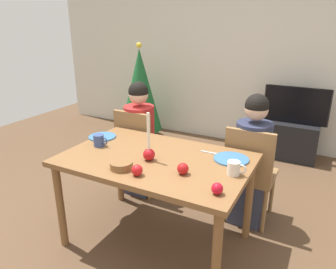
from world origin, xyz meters
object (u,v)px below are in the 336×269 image
person_left_child (140,141)px  christmas_tree (140,90)px  candle_centerpiece (149,151)px  tv (296,105)px  plate_right (231,159)px  person_right_child (251,163)px  chair_left (138,147)px  mug_left (99,140)px  apple_near_candle (183,169)px  bowl_walnuts (121,165)px  apple_by_left_plate (137,170)px  apple_by_right_mug (217,189)px  chair_right (250,170)px  mug_right (234,168)px  dining_table (156,168)px  tv_stand (291,140)px  plate_left (102,137)px

person_left_child → christmas_tree: bearing=122.1°
person_left_child → candle_centerpiece: size_ratio=3.23×
tv → plate_right: (-0.21, -2.07, 0.05)m
person_right_child → chair_left: bearing=-178.4°
mug_left → apple_near_candle: bearing=-9.5°
person_left_child → candle_centerpiece: (0.53, -0.70, 0.25)m
candle_centerpiece → bowl_walnuts: bearing=-115.4°
chair_left → apple_by_left_plate: size_ratio=11.76×
apple_by_left_plate → apple_by_right_mug: (0.55, 0.02, -0.00)m
chair_right → christmas_tree: (-2.01, 1.43, 0.23)m
tv → mug_right: 2.30m
person_right_child → mug_right: person_right_child is taller
bowl_walnuts → candle_centerpiece: bearing=64.6°
dining_table → bowl_walnuts: (-0.12, -0.27, 0.11)m
bowl_walnuts → apple_near_candle: size_ratio=2.02×
apple_near_candle → chair_right: bearing=69.5°
person_right_child → candle_centerpiece: size_ratio=3.23×
tv_stand → bowl_walnuts: (-0.84, -2.57, 0.54)m
bowl_walnuts → apple_near_candle: bearing=16.3°
tv_stand → candle_centerpiece: 2.54m
chair_left → plate_left: chair_left is taller
person_right_child → tv: size_ratio=1.48×
chair_left → plate_left: bearing=-99.9°
bowl_walnuts → apple_by_left_plate: (0.15, -0.04, 0.01)m
apple_by_left_plate → apple_by_right_mug: size_ratio=1.07×
candle_centerpiece → mug_right: size_ratio=2.82×
person_left_child → chair_right: bearing=-1.6°
mug_left → chair_left: bearing=92.9°
dining_table → tv: size_ratio=1.77×
plate_left → mug_left: 0.21m
dining_table → apple_near_candle: 0.35m
chair_left → candle_centerpiece: size_ratio=2.48×
dining_table → mug_right: size_ratio=10.85×
apple_by_left_plate → apple_by_right_mug: 0.55m
tv → mug_right: (-0.12, -2.30, 0.09)m
chair_right → plate_right: 0.46m
chair_left → person_left_child: 0.07m
tv → mug_right: bearing=-93.0°
person_left_child → dining_table: bearing=-49.1°
apple_by_left_plate → bowl_walnuts: bearing=166.2°
person_right_child → apple_by_right_mug: (0.01, -0.93, 0.22)m
person_left_child → tv: person_left_child is taller
chair_right → tv_stand: size_ratio=1.41×
person_left_child → candle_centerpiece: 0.92m
tv_stand → apple_by_left_plate: apple_by_left_plate is taller
tv_stand → candle_centerpiece: (-0.74, -2.36, 0.58)m
candle_centerpiece → apple_near_candle: size_ratio=4.59×
plate_right → bowl_walnuts: bearing=-141.9°
person_left_child → apple_by_right_mug: (1.14, -0.93, 0.22)m
christmas_tree → candle_centerpiece: christmas_tree is taller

